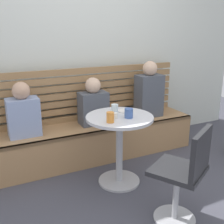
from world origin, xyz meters
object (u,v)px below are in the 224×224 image
at_px(white_chair, 185,173).
at_px(person_adult, 149,92).
at_px(booth_bench, 92,141).
at_px(person_child_left, 23,113).
at_px(cup_espresso_small, 115,116).
at_px(plate_small, 126,111).
at_px(cup_glass_tall, 115,110).
at_px(person_child_middle, 93,104).
at_px(cup_mug_blue, 129,113).
at_px(cafe_table, 119,137).
at_px(cup_tumbler_orange, 110,117).

bearing_deg(white_chair, person_adult, 67.49).
relative_size(booth_bench, white_chair, 3.18).
bearing_deg(person_child_left, cup_espresso_small, -43.37).
bearing_deg(person_adult, cup_espresso_small, -140.51).
relative_size(person_child_left, plate_small, 3.54).
distance_m(booth_bench, cup_glass_tall, 0.86).
xyz_separation_m(white_chair, person_child_middle, (-0.18, 1.51, 0.23)).
relative_size(person_child_middle, plate_small, 3.40).
height_order(booth_bench, person_adult, person_adult).
bearing_deg(white_chair, booth_bench, 98.47).
distance_m(person_child_middle, cup_glass_tall, 0.68).
height_order(white_chair, plate_small, white_chair).
bearing_deg(person_child_middle, booth_bench, -145.31).
height_order(white_chair, cup_mug_blue, white_chair).
height_order(person_child_left, cup_espresso_small, person_child_left).
xyz_separation_m(cafe_table, plate_small, (0.13, 0.11, 0.23)).
bearing_deg(cup_tumbler_orange, person_child_left, 129.49).
bearing_deg(cup_mug_blue, cup_tumbler_orange, -168.71).
height_order(cup_mug_blue, plate_small, cup_mug_blue).
distance_m(cafe_table, cup_espresso_small, 0.26).
xyz_separation_m(cup_espresso_small, cup_tumbler_orange, (-0.09, -0.09, 0.02)).
height_order(white_chair, person_child_middle, person_child_middle).
xyz_separation_m(booth_bench, cup_espresso_small, (-0.03, -0.71, 0.55)).
bearing_deg(person_adult, white_chair, -112.51).
relative_size(booth_bench, person_child_middle, 4.67).
distance_m(white_chair, plate_small, 0.96).
relative_size(person_child_left, cup_glass_tall, 5.01).
distance_m(cafe_table, person_adult, 1.07).
bearing_deg(cup_mug_blue, cup_espresso_small, 160.84).
distance_m(booth_bench, person_child_middle, 0.47).
relative_size(person_adult, person_child_left, 1.22).
height_order(booth_bench, cup_espresso_small, cup_espresso_small).
bearing_deg(person_child_middle, cup_tumbler_orange, -101.65).
distance_m(booth_bench, cafe_table, 0.73).
height_order(person_child_left, plate_small, person_child_left).
distance_m(person_adult, person_child_left, 1.62).
bearing_deg(cup_mug_blue, cup_glass_tall, 130.17).
relative_size(white_chair, person_adult, 1.15).
bearing_deg(person_adult, plate_small, -139.46).
distance_m(person_adult, cup_espresso_small, 1.12).
distance_m(cafe_table, plate_small, 0.29).
height_order(cafe_table, person_adult, person_adult).
bearing_deg(person_child_left, cup_mug_blue, -40.64).
height_order(person_child_left, cup_mug_blue, person_child_left).
xyz_separation_m(person_child_left, person_child_middle, (0.83, 0.03, -0.01)).
xyz_separation_m(cup_tumbler_orange, cup_glass_tall, (0.13, 0.16, 0.01)).
distance_m(person_adult, plate_small, 0.87).
bearing_deg(cup_espresso_small, cup_glass_tall, 65.96).
bearing_deg(booth_bench, person_adult, 0.14).
bearing_deg(cup_mug_blue, cafe_table, 123.88).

